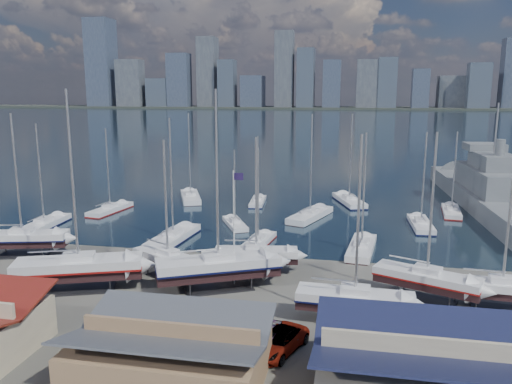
% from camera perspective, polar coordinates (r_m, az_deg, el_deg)
% --- Properties ---
extents(ground, '(1400.00, 1400.00, 0.00)m').
position_cam_1_polar(ground, '(48.85, -2.97, -10.91)').
color(ground, '#605E59').
rests_on(ground, ground).
extents(water, '(1400.00, 600.00, 0.40)m').
position_cam_1_polar(water, '(354.55, 9.24, 8.08)').
color(water, '#192D3A').
rests_on(water, ground).
extents(far_shore, '(1400.00, 80.00, 2.20)m').
position_cam_1_polar(far_shore, '(614.24, 10.04, 9.44)').
color(far_shore, '#2D332D').
rests_on(far_shore, ground).
extents(skyline, '(639.14, 43.80, 107.69)m').
position_cam_1_polar(skyline, '(608.30, 9.40, 13.02)').
color(skyline, '#475166').
rests_on(skyline, far_shore).
extents(shed_grey, '(12.60, 8.40, 4.17)m').
position_cam_1_polar(shed_grey, '(34.11, -9.77, -17.40)').
color(shed_grey, '#8C6B4C').
rests_on(shed_grey, ground).
extents(shed_blue, '(13.65, 9.45, 4.71)m').
position_cam_1_polar(shed_blue, '(32.53, 19.33, -18.87)').
color(shed_blue, '#BFB293').
rests_on(shed_blue, ground).
extents(sailboat_cradle_0, '(10.45, 5.24, 16.25)m').
position_cam_1_polar(sailboat_cradle_0, '(63.25, -25.14, -4.82)').
color(sailboat_cradle_0, '#2D2D33').
rests_on(sailboat_cradle_0, ground).
extents(sailboat_cradle_1, '(12.18, 7.21, 18.79)m').
position_cam_1_polar(sailboat_cradle_1, '(50.49, -19.59, -8.14)').
color(sailboat_cradle_1, '#2D2D33').
rests_on(sailboat_cradle_1, ground).
extents(sailboat_cradle_2, '(8.55, 6.21, 13.99)m').
position_cam_1_polar(sailboat_cradle_2, '(51.45, -10.03, -7.57)').
color(sailboat_cradle_2, '#2D2D33').
rests_on(sailboat_cradle_2, ground).
extents(sailboat_cradle_3, '(12.02, 8.11, 18.78)m').
position_cam_1_polar(sailboat_cradle_3, '(48.05, -4.32, -8.49)').
color(sailboat_cradle_3, '#2D2D33').
rests_on(sailboat_cradle_3, ground).
extents(sailboat_cradle_4, '(8.83, 3.73, 14.13)m').
position_cam_1_polar(sailboat_cradle_4, '(52.13, 0.02, -7.13)').
color(sailboat_cradle_4, '#2D2D33').
rests_on(sailboat_cradle_4, ground).
extents(sailboat_cradle_5, '(9.58, 3.07, 15.37)m').
position_cam_1_polar(sailboat_cradle_5, '(41.84, 11.25, -12.02)').
color(sailboat_cradle_5, '#2D2D33').
rests_on(sailboat_cradle_5, ground).
extents(sailboat_cradle_6, '(9.62, 6.14, 15.18)m').
position_cam_1_polar(sailboat_cradle_6, '(47.91, 18.94, -9.39)').
color(sailboat_cradle_6, '#2D2D33').
rests_on(sailboat_cradle_6, ground).
extents(sailboat_cradle_7, '(8.57, 2.95, 13.92)m').
position_cam_1_polar(sailboat_cradle_7, '(48.36, 26.30, -9.84)').
color(sailboat_cradle_7, '#2D2D33').
rests_on(sailboat_cradle_7, ground).
extents(sailboat_moored_0, '(3.35, 10.25, 15.12)m').
position_cam_1_polar(sailboat_moored_0, '(75.52, -23.03, -3.55)').
color(sailboat_moored_0, black).
rests_on(sailboat_moored_0, water).
extents(sailboat_moored_1, '(3.93, 9.48, 13.75)m').
position_cam_1_polar(sailboat_moored_1, '(81.77, -16.32, -2.02)').
color(sailboat_moored_1, black).
rests_on(sailboat_moored_1, water).
extents(sailboat_moored_2, '(6.65, 10.77, 15.76)m').
position_cam_1_polar(sailboat_moored_2, '(88.13, -7.49, -0.71)').
color(sailboat_moored_2, black).
rests_on(sailboat_moored_2, water).
extents(sailboat_moored_3, '(4.07, 11.08, 16.21)m').
position_cam_1_polar(sailboat_moored_3, '(64.22, -9.43, -5.29)').
color(sailboat_moored_3, black).
rests_on(sailboat_moored_3, water).
extents(sailboat_moored_4, '(5.23, 7.64, 11.32)m').
position_cam_1_polar(sailboat_moored_4, '(70.25, -2.41, -3.69)').
color(sailboat_moored_4, black).
rests_on(sailboat_moored_4, water).
extents(sailboat_moored_5, '(2.89, 8.17, 11.98)m').
position_cam_1_polar(sailboat_moored_5, '(84.34, 0.20, -1.16)').
color(sailboat_moored_5, black).
rests_on(sailboat_moored_5, water).
extents(sailboat_moored_6, '(3.48, 8.66, 12.58)m').
position_cam_1_polar(sailboat_moored_6, '(61.62, 0.23, -5.85)').
color(sailboat_moored_6, black).
rests_on(sailboat_moored_6, water).
extents(sailboat_moored_7, '(6.39, 11.11, 16.19)m').
position_cam_1_polar(sailboat_moored_7, '(74.88, 6.21, -2.81)').
color(sailboat_moored_7, black).
rests_on(sailboat_moored_7, water).
extents(sailboat_moored_8, '(6.16, 10.97, 15.82)m').
position_cam_1_polar(sailboat_moored_8, '(86.02, 10.60, -1.11)').
color(sailboat_moored_8, black).
rests_on(sailboat_moored_8, water).
extents(sailboat_moored_9, '(3.85, 9.99, 14.71)m').
position_cam_1_polar(sailboat_moored_9, '(60.55, 11.96, -6.40)').
color(sailboat_moored_9, black).
rests_on(sailboat_moored_9, water).
extents(sailboat_moored_10, '(2.93, 9.40, 13.92)m').
position_cam_1_polar(sailboat_moored_10, '(73.31, 18.31, -3.65)').
color(sailboat_moored_10, black).
rests_on(sailboat_moored_10, water).
extents(sailboat_moored_11, '(3.45, 9.14, 13.33)m').
position_cam_1_polar(sailboat_moored_11, '(82.86, 21.42, -2.18)').
color(sailboat_moored_11, black).
rests_on(sailboat_moored_11, water).
extents(naval_ship_east, '(10.79, 53.98, 18.83)m').
position_cam_1_polar(naval_ship_east, '(89.66, 25.15, -0.60)').
color(naval_ship_east, slate).
rests_on(naval_ship_east, water).
extents(car_a, '(2.45, 4.57, 1.48)m').
position_cam_1_polar(car_a, '(46.01, -26.82, -12.61)').
color(car_a, gray).
rests_on(car_a, ground).
extents(car_b, '(4.28, 2.03, 1.36)m').
position_cam_1_polar(car_b, '(40.06, -13.11, -15.34)').
color(car_b, gray).
rests_on(car_b, ground).
extents(car_c, '(4.51, 6.20, 1.57)m').
position_cam_1_polar(car_c, '(37.64, 2.55, -16.68)').
color(car_c, gray).
rests_on(car_c, ground).
extents(car_d, '(3.57, 6.04, 1.64)m').
position_cam_1_polar(car_d, '(37.09, -0.13, -17.06)').
color(car_d, gray).
rests_on(car_d, ground).
extents(flagpole, '(1.00, 0.12, 11.33)m').
position_cam_1_polar(flagpole, '(47.56, -2.46, -3.29)').
color(flagpole, white).
rests_on(flagpole, ground).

